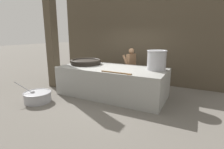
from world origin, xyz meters
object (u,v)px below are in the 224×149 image
at_px(giant_wok_near, 86,62).
at_px(prep_bowl_vegetables, 38,96).
at_px(cook, 131,66).
at_px(stock_pot, 157,60).

relative_size(giant_wok_near, prep_bowl_vegetables, 1.13).
relative_size(giant_wok_near, cook, 0.74).
distance_m(giant_wok_near, prep_bowl_vegetables, 2.14).
bearing_deg(prep_bowl_vegetables, cook, 55.67).
distance_m(cook, prep_bowl_vegetables, 3.69).
height_order(stock_pot, prep_bowl_vegetables, stock_pot).
bearing_deg(stock_pot, cook, 141.84).
bearing_deg(stock_pot, giant_wok_near, -176.29).
bearing_deg(giant_wok_near, cook, 39.49).
bearing_deg(cook, prep_bowl_vegetables, 70.59).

